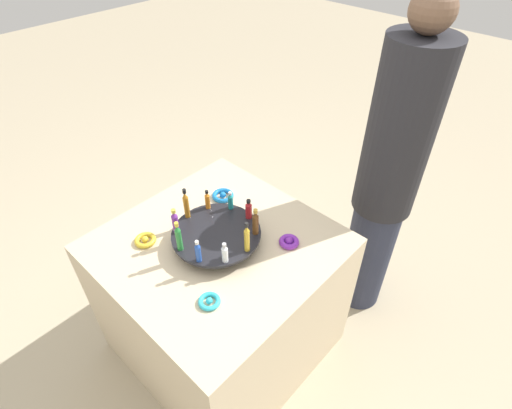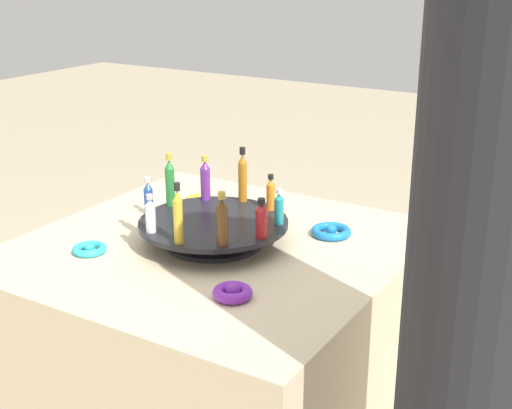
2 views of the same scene
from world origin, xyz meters
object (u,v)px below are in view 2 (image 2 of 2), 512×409
object	(u,v)px
bottle_orange	(271,194)
bottle_amber	(243,177)
bottle_gold	(178,216)
ribbon_bow_blue	(331,231)
bottle_red	(261,220)
display_stand	(214,229)
bottle_green	(170,182)
bottle_blue	(149,199)
ribbon_bow_teal	(90,249)
ribbon_bow_gold	(200,201)
bottle_teal	(279,208)
person_figure	(492,366)
bottle_brown	(222,221)
bottle_clear	(150,215)
ribbon_bow_purple	(233,292)
bottle_purple	(205,179)

from	to	relation	value
bottle_orange	bottle_amber	distance (m)	0.10
bottle_gold	ribbon_bow_blue	xyz separation A→B (m)	(0.20, 0.35, -0.11)
bottle_red	display_stand	bearing A→B (deg)	167.89
bottle_green	bottle_blue	bearing A→B (deg)	-84.11
bottle_green	ribbon_bow_teal	bearing A→B (deg)	-105.66
ribbon_bow_blue	ribbon_bow_gold	size ratio (longest dim) A/B	1.13
bottle_green	ribbon_bow_gold	distance (m)	0.22
bottle_amber	ribbon_bow_teal	distance (m)	0.42
bottle_teal	person_figure	xyz separation A→B (m)	(0.59, -0.40, -0.02)
bottle_teal	bottle_green	bearing A→B (deg)	-174.11
display_stand	bottle_orange	size ratio (longest dim) A/B	3.92
ribbon_bow_teal	bottle_green	bearing A→B (deg)	74.34
bottle_green	ribbon_bow_gold	xyz separation A→B (m)	(-0.04, 0.18, -0.11)
bottle_brown	bottle_red	size ratio (longest dim) A/B	1.34
bottle_gold	bottle_brown	xyz separation A→B (m)	(0.09, 0.04, -0.01)
bottle_orange	bottle_green	bearing A→B (deg)	-156.11
ribbon_bow_blue	bottle_amber	bearing A→B (deg)	-170.26
person_figure	bottle_red	bearing A→B (deg)	-3.01
ribbon_bow_blue	person_figure	world-z (taller)	person_figure
bottle_green	ribbon_bow_teal	distance (m)	0.26
display_stand	bottle_clear	distance (m)	0.17
ribbon_bow_teal	ribbon_bow_purple	xyz separation A→B (m)	(0.41, -0.02, 0.00)
bottle_teal	ribbon_bow_blue	world-z (taller)	bottle_teal
ribbon_bow_blue	person_figure	xyz separation A→B (m)	(0.52, -0.53, 0.07)
person_figure	bottle_clear	bearing A→B (deg)	10.70
bottle_amber	bottle_purple	size ratio (longest dim) A/B	1.21
bottle_blue	person_figure	world-z (taller)	person_figure
bottle_orange	ribbon_bow_gold	world-z (taller)	bottle_orange
display_stand	ribbon_bow_purple	distance (m)	0.29
bottle_gold	bottle_red	world-z (taller)	bottle_gold
ribbon_bow_blue	bottle_orange	bearing A→B (deg)	-156.48
display_stand	bottle_blue	bearing A→B (deg)	-156.11
bottle_gold	bottle_red	size ratio (longest dim) A/B	1.52
bottle_clear	bottle_teal	bearing A→B (deg)	41.89
bottle_amber	ribbon_bow_gold	size ratio (longest dim) A/B	1.61
bottle_amber	ribbon_bow_gold	xyz separation A→B (m)	(-0.18, 0.06, -0.11)
bottle_blue	ribbon_bow_gold	bearing A→B (deg)	100.62
bottle_orange	bottle_red	bearing A→B (deg)	-66.11
bottle_red	ribbon_bow_purple	world-z (taller)	bottle_red
display_stand	bottle_orange	world-z (taller)	bottle_orange
bottle_orange	bottle_amber	size ratio (longest dim) A/B	0.64
bottle_green	bottle_gold	bearing A→B (deg)	-48.11
person_figure	bottle_blue	bearing A→B (deg)	7.34
bottle_blue	bottle_purple	size ratio (longest dim) A/B	0.86
bottle_purple	ribbon_bow_purple	distance (m)	0.46
bottle_red	ribbon_bow_gold	size ratio (longest dim) A/B	1.04
bottle_amber	ribbon_bow_teal	size ratio (longest dim) A/B	1.79
bottle_blue	bottle_amber	world-z (taller)	bottle_amber
bottle_purple	bottle_green	size ratio (longest dim) A/B	0.86
bottle_teal	bottle_purple	xyz separation A→B (m)	(-0.25, 0.05, 0.01)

